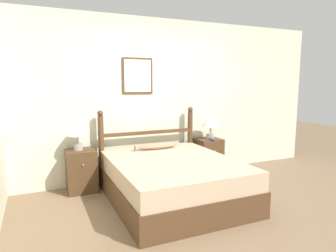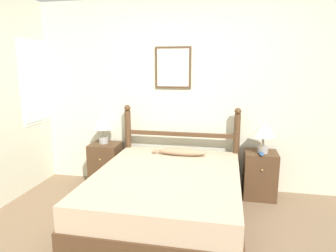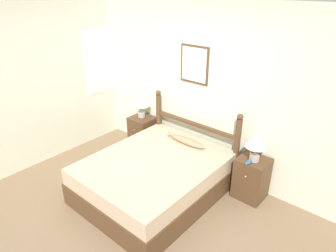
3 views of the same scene
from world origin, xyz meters
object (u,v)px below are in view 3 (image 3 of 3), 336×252
(table_lamp_right, at_px, (257,142))
(fish_pillow, at_px, (186,141))
(bed, at_px, (154,177))
(model_boat, at_px, (249,161))
(table_lamp_left, at_px, (141,102))
(nightstand_left, at_px, (143,133))
(nightstand_right, at_px, (251,178))

(table_lamp_right, relative_size, fish_pillow, 0.59)
(bed, bearing_deg, model_boat, 34.29)
(table_lamp_left, distance_m, model_boat, 2.14)
(table_lamp_left, bearing_deg, nightstand_left, -30.07)
(nightstand_left, xyz_separation_m, table_lamp_right, (2.12, -0.03, 0.59))
(nightstand_left, height_order, fish_pillow, fish_pillow)
(nightstand_right, height_order, fish_pillow, fish_pillow)
(nightstand_right, distance_m, model_boat, 0.35)
(bed, xyz_separation_m, nightstand_right, (1.05, 0.83, 0.03))
(nightstand_right, distance_m, table_lamp_left, 2.21)
(nightstand_left, bearing_deg, table_lamp_left, 149.93)
(nightstand_right, distance_m, fish_pillow, 1.06)
(nightstand_left, xyz_separation_m, model_boat, (2.09, -0.12, 0.32))
(table_lamp_right, distance_m, fish_pillow, 1.07)
(table_lamp_right, height_order, model_boat, table_lamp_right)
(nightstand_right, height_order, table_lamp_left, table_lamp_left)
(bed, height_order, model_boat, model_boat)
(table_lamp_left, bearing_deg, table_lamp_right, -1.17)
(bed, distance_m, fish_pillow, 0.74)
(nightstand_left, distance_m, table_lamp_left, 0.59)
(nightstand_right, bearing_deg, nightstand_left, 180.00)
(bed, xyz_separation_m, fish_pillow, (0.05, 0.66, 0.33))
(nightstand_left, relative_size, fish_pillow, 0.89)
(table_lamp_right, relative_size, model_boat, 2.06)
(bed, distance_m, nightstand_right, 1.34)
(fish_pillow, bearing_deg, table_lamp_right, 7.68)
(table_lamp_left, bearing_deg, model_boat, -3.67)
(nightstand_left, relative_size, nightstand_right, 1.00)
(bed, bearing_deg, nightstand_right, 38.20)
(table_lamp_left, height_order, fish_pillow, table_lamp_left)
(table_lamp_right, xyz_separation_m, fish_pillow, (-1.02, -0.14, -0.29))
(bed, relative_size, table_lamp_left, 4.82)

